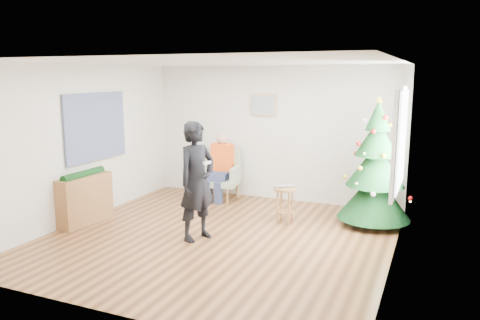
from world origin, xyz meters
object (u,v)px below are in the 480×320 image
at_px(christmas_tree, 376,168).
at_px(console, 85,200).
at_px(standing_man, 197,181).
at_px(armchair, 221,180).
at_px(stool, 285,205).

relative_size(christmas_tree, console, 2.12).
bearing_deg(standing_man, console, 111.92).
bearing_deg(armchair, christmas_tree, -18.03).
relative_size(standing_man, console, 1.77).
height_order(stool, console, console).
distance_m(stool, standing_man, 1.70).
bearing_deg(standing_man, christmas_tree, -33.47).
xyz_separation_m(armchair, standing_man, (0.68, -2.22, 0.52)).
distance_m(stool, console, 3.31).
relative_size(christmas_tree, stool, 3.57).
height_order(armchair, standing_man, standing_man).
bearing_deg(console, standing_man, 6.59).
xyz_separation_m(stool, standing_man, (-0.96, -1.27, 0.58)).
bearing_deg(christmas_tree, stool, -161.53).
height_order(christmas_tree, armchair, christmas_tree).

